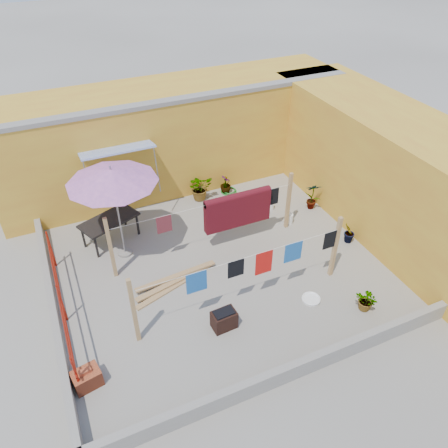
{
  "coord_description": "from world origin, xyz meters",
  "views": [
    {
      "loc": [
        -3.29,
        -7.72,
        7.74
      ],
      "look_at": [
        0.3,
        0.3,
        1.12
      ],
      "focal_mm": 35.0,
      "sensor_mm": 36.0,
      "label": 1
    }
  ],
  "objects_px": {
    "white_basin": "(311,299)",
    "patio_umbrella": "(112,176)",
    "green_hose": "(229,191)",
    "water_jug_b": "(289,219)",
    "water_jug_a": "(270,205)",
    "brazier": "(224,319)",
    "plant_back_a": "(200,187)",
    "outdoor_table": "(109,221)",
    "brick_stack": "(87,378)"
  },
  "relations": [
    {
      "from": "white_basin",
      "to": "patio_umbrella",
      "type": "bearing_deg",
      "value": 136.1
    },
    {
      "from": "green_hose",
      "to": "water_jug_b",
      "type": "bearing_deg",
      "value": -68.06
    },
    {
      "from": "patio_umbrella",
      "to": "water_jug_a",
      "type": "relative_size",
      "value": 8.06
    },
    {
      "from": "brazier",
      "to": "plant_back_a",
      "type": "relative_size",
      "value": 0.67
    },
    {
      "from": "outdoor_table",
      "to": "white_basin",
      "type": "height_order",
      "value": "outdoor_table"
    },
    {
      "from": "green_hose",
      "to": "brazier",
      "type": "bearing_deg",
      "value": -115.62
    },
    {
      "from": "brazier",
      "to": "green_hose",
      "type": "bearing_deg",
      "value": 64.38
    },
    {
      "from": "green_hose",
      "to": "outdoor_table",
      "type": "bearing_deg",
      "value": -166.58
    },
    {
      "from": "brick_stack",
      "to": "brazier",
      "type": "relative_size",
      "value": 1.07
    },
    {
      "from": "water_jug_a",
      "to": "plant_back_a",
      "type": "bearing_deg",
      "value": 140.79
    },
    {
      "from": "brick_stack",
      "to": "plant_back_a",
      "type": "height_order",
      "value": "plant_back_a"
    },
    {
      "from": "white_basin",
      "to": "green_hose",
      "type": "relative_size",
      "value": 0.87
    },
    {
      "from": "water_jug_a",
      "to": "brazier",
      "type": "bearing_deg",
      "value": -131.29
    },
    {
      "from": "outdoor_table",
      "to": "plant_back_a",
      "type": "bearing_deg",
      "value": 17.59
    },
    {
      "from": "plant_back_a",
      "to": "water_jug_a",
      "type": "bearing_deg",
      "value": -39.21
    },
    {
      "from": "patio_umbrella",
      "to": "water_jug_b",
      "type": "height_order",
      "value": "patio_umbrella"
    },
    {
      "from": "patio_umbrella",
      "to": "brazier",
      "type": "relative_size",
      "value": 4.83
    },
    {
      "from": "white_basin",
      "to": "plant_back_a",
      "type": "bearing_deg",
      "value": 98.81
    },
    {
      "from": "brick_stack",
      "to": "green_hose",
      "type": "xyz_separation_m",
      "value": [
        5.46,
        5.27,
        -0.16
      ]
    },
    {
      "from": "white_basin",
      "to": "plant_back_a",
      "type": "distance_m",
      "value": 5.24
    },
    {
      "from": "green_hose",
      "to": "white_basin",
      "type": "bearing_deg",
      "value": -92.15
    },
    {
      "from": "brick_stack",
      "to": "brazier",
      "type": "bearing_deg",
      "value": 4.36
    },
    {
      "from": "white_basin",
      "to": "outdoor_table",
      "type": "bearing_deg",
      "value": 132.32
    },
    {
      "from": "patio_umbrella",
      "to": "green_hose",
      "type": "bearing_deg",
      "value": 23.37
    },
    {
      "from": "green_hose",
      "to": "brick_stack",
      "type": "bearing_deg",
      "value": -135.99
    },
    {
      "from": "brazier",
      "to": "white_basin",
      "type": "xyz_separation_m",
      "value": [
        2.22,
        -0.12,
        -0.19
      ]
    },
    {
      "from": "patio_umbrella",
      "to": "brazier",
      "type": "xyz_separation_m",
      "value": [
        1.42,
        -3.38,
        -2.17
      ]
    },
    {
      "from": "white_basin",
      "to": "water_jug_b",
      "type": "relative_size",
      "value": 1.29
    },
    {
      "from": "patio_umbrella",
      "to": "green_hose",
      "type": "height_order",
      "value": "patio_umbrella"
    },
    {
      "from": "patio_umbrella",
      "to": "plant_back_a",
      "type": "height_order",
      "value": "patio_umbrella"
    },
    {
      "from": "brazier",
      "to": "water_jug_b",
      "type": "xyz_separation_m",
      "value": [
        3.33,
        2.77,
        -0.08
      ]
    },
    {
      "from": "white_basin",
      "to": "water_jug_b",
      "type": "bearing_deg",
      "value": 69.0
    },
    {
      "from": "brazier",
      "to": "water_jug_a",
      "type": "bearing_deg",
      "value": 48.71
    },
    {
      "from": "patio_umbrella",
      "to": "plant_back_a",
      "type": "xyz_separation_m",
      "value": [
        2.84,
        1.66,
        -1.99
      ]
    },
    {
      "from": "water_jug_a",
      "to": "water_jug_b",
      "type": "bearing_deg",
      "value": -79.3
    },
    {
      "from": "brazier",
      "to": "plant_back_a",
      "type": "distance_m",
      "value": 5.24
    },
    {
      "from": "white_basin",
      "to": "water_jug_a",
      "type": "bearing_deg",
      "value": 75.74
    },
    {
      "from": "brick_stack",
      "to": "water_jug_b",
      "type": "distance_m",
      "value": 7.04
    },
    {
      "from": "water_jug_a",
      "to": "brick_stack",
      "type": "bearing_deg",
      "value": -148.25
    },
    {
      "from": "patio_umbrella",
      "to": "brick_stack",
      "type": "relative_size",
      "value": 4.52
    },
    {
      "from": "patio_umbrella",
      "to": "water_jug_b",
      "type": "relative_size",
      "value": 7.59
    },
    {
      "from": "plant_back_a",
      "to": "white_basin",
      "type": "bearing_deg",
      "value": -81.19
    },
    {
      "from": "plant_back_a",
      "to": "water_jug_b",
      "type": "bearing_deg",
      "value": -49.97
    },
    {
      "from": "water_jug_b",
      "to": "patio_umbrella",
      "type": "bearing_deg",
      "value": 172.62
    },
    {
      "from": "brick_stack",
      "to": "plant_back_a",
      "type": "relative_size",
      "value": 0.71
    },
    {
      "from": "brick_stack",
      "to": "water_jug_a",
      "type": "bearing_deg",
      "value": 31.75
    },
    {
      "from": "water_jug_a",
      "to": "water_jug_b",
      "type": "relative_size",
      "value": 0.94
    },
    {
      "from": "patio_umbrella",
      "to": "water_jug_b",
      "type": "xyz_separation_m",
      "value": [
        4.75,
        -0.62,
        -2.25
      ]
    },
    {
      "from": "brick_stack",
      "to": "water_jug_b",
      "type": "bearing_deg",
      "value": 25.2
    },
    {
      "from": "outdoor_table",
      "to": "brazier",
      "type": "bearing_deg",
      "value": -68.56
    }
  ]
}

